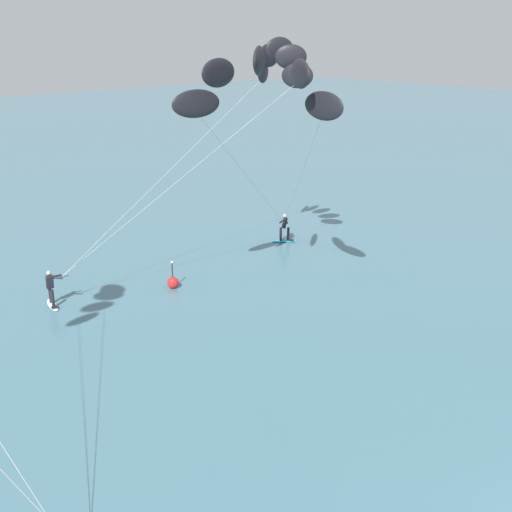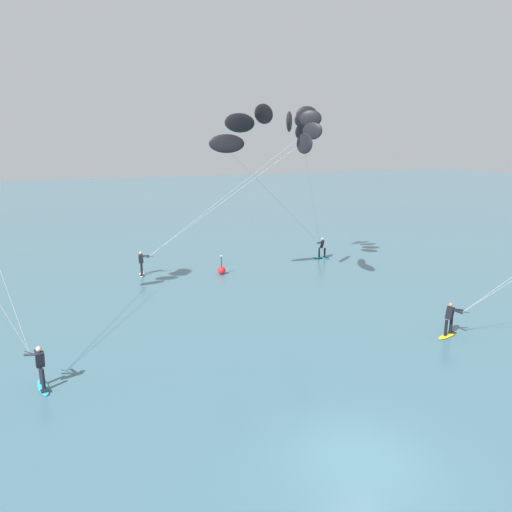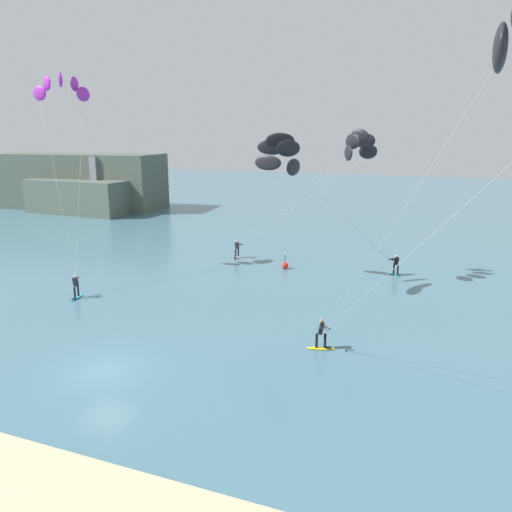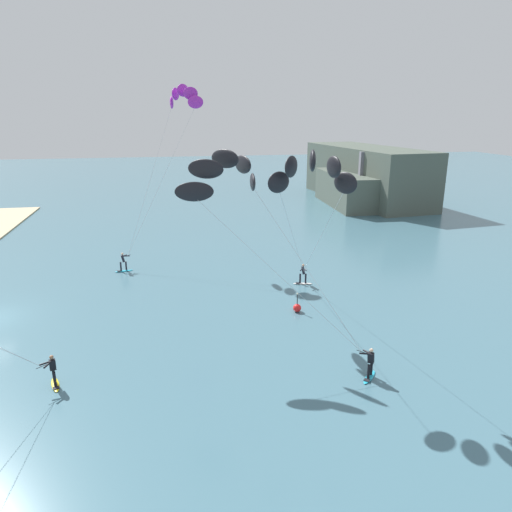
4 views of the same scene
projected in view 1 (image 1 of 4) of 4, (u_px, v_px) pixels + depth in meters
kitesurfer_far_out at (260, 91)px, 24.01m from camera, size 11.16×9.98×11.09m
kitesurfer_downwind at (269, 72)px, 29.02m from camera, size 12.55×6.18×11.36m
marker_buoy at (173, 282)px, 29.56m from camera, size 0.56×0.56×1.38m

